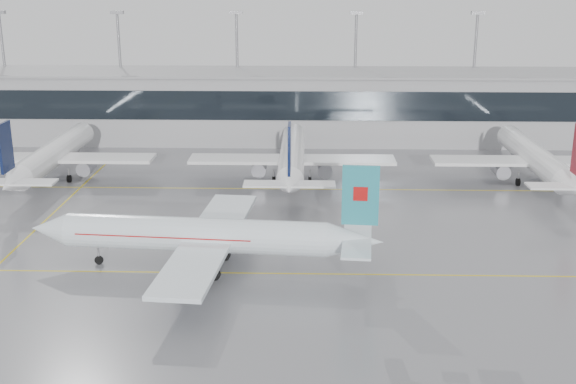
{
  "coord_description": "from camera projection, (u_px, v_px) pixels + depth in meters",
  "views": [
    {
      "loc": [
        2.14,
        -67.46,
        29.1
      ],
      "look_at": [
        0.0,
        12.0,
        5.0
      ],
      "focal_mm": 45.0,
      "sensor_mm": 36.0,
      "label": 1
    }
  ],
  "objects": [
    {
      "name": "taxi_line_north",
      "position": [
        291.0,
        189.0,
        101.73
      ],
      "size": [
        120.0,
        0.25,
        0.01
      ],
      "primitive_type": "cube",
      "color": "gold",
      "rests_on": "ground"
    },
    {
      "name": "taxi_line_main",
      "position": [
        285.0,
        273.0,
        73.03
      ],
      "size": [
        120.0,
        0.25,
        0.01
      ],
      "primitive_type": "cube",
      "color": "gold",
      "rests_on": "ground"
    },
    {
      "name": "terminal",
      "position": [
        295.0,
        107.0,
        130.6
      ],
      "size": [
        180.0,
        15.0,
        12.0
      ],
      "primitive_type": "cube",
      "color": "#96979A",
      "rests_on": "ground"
    },
    {
      "name": "terminal_roof",
      "position": [
        296.0,
        72.0,
        128.8
      ],
      "size": [
        182.0,
        16.0,
        0.4
      ],
      "primitive_type": "cube",
      "color": "gray",
      "rests_on": "ground"
    },
    {
      "name": "terminal_glass",
      "position": [
        295.0,
        106.0,
        122.94
      ],
      "size": [
        180.0,
        0.2,
        5.0
      ],
      "primitive_type": "cube",
      "color": "black",
      "rests_on": "ground"
    },
    {
      "name": "light_masts",
      "position": [
        296.0,
        62.0,
        134.21
      ],
      "size": [
        156.4,
        1.0,
        22.6
      ],
      "color": "gray",
      "rests_on": "ground"
    },
    {
      "name": "parked_jet_c",
      "position": [
        292.0,
        157.0,
        104.18
      ],
      "size": [
        29.64,
        36.96,
        11.72
      ],
      "rotation": [
        0.0,
        0.0,
        1.57
      ],
      "color": "white",
      "rests_on": "ground"
    },
    {
      "name": "air_canada_jet",
      "position": [
        208.0,
        236.0,
        73.07
      ],
      "size": [
        36.55,
        29.34,
        11.47
      ],
      "rotation": [
        0.0,
        0.0,
        3.05
      ],
      "color": "white",
      "rests_on": "ground"
    },
    {
      "name": "taxi_line_cross",
      "position": [
        44.0,
        222.0,
        88.15
      ],
      "size": [
        0.25,
        60.0,
        0.01
      ],
      "primitive_type": "cube",
      "color": "gold",
      "rests_on": "ground"
    },
    {
      "name": "parked_jet_d",
      "position": [
        536.0,
        159.0,
        103.28
      ],
      "size": [
        29.64,
        36.96,
        11.72
      ],
      "rotation": [
        0.0,
        0.0,
        1.57
      ],
      "color": "white",
      "rests_on": "ground"
    },
    {
      "name": "ground",
      "position": [
        285.0,
        273.0,
        73.03
      ],
      "size": [
        320.0,
        320.0,
        0.0
      ],
      "primitive_type": "plane",
      "color": "slate",
      "rests_on": "ground"
    },
    {
      "name": "parked_jet_b",
      "position": [
        52.0,
        155.0,
        105.08
      ],
      "size": [
        29.64,
        36.96,
        11.72
      ],
      "rotation": [
        0.0,
        0.0,
        1.57
      ],
      "color": "white",
      "rests_on": "ground"
    }
  ]
}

